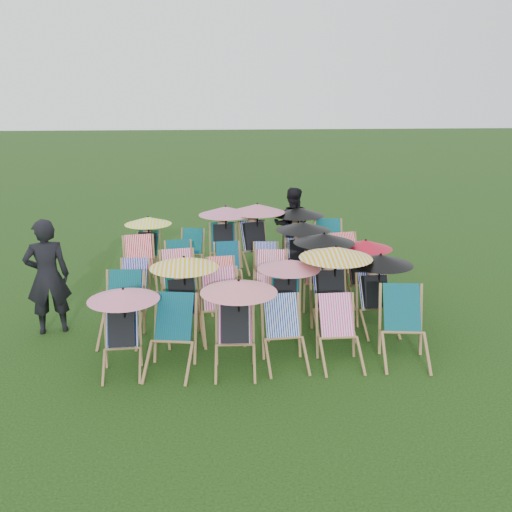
{
  "coord_description": "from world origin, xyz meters",
  "views": [
    {
      "loc": [
        -0.69,
        -9.57,
        3.77
      ],
      "look_at": [
        0.15,
        0.29,
        0.9
      ],
      "focal_mm": 40.0,
      "sensor_mm": 36.0,
      "label": 1
    }
  ],
  "objects": [
    {
      "name": "deckchair_21",
      "position": [
        0.43,
        1.19,
        0.42
      ],
      "size": [
        0.62,
        0.81,
        0.83
      ],
      "rotation": [
        0.0,
        0.0,
        -0.09
      ],
      "color": "olive",
      "rests_on": "ground"
    },
    {
      "name": "deckchair_9",
      "position": [
        0.52,
        -1.05,
        0.63
      ],
      "size": [
        1.0,
        1.06,
        1.19
      ],
      "rotation": [
        0.0,
        0.0,
        -0.14
      ],
      "color": "olive",
      "rests_on": "ground"
    },
    {
      "name": "deckchair_18",
      "position": [
        -2.05,
        1.24,
        0.5
      ],
      "size": [
        0.79,
        1.01,
        1.0
      ],
      "rotation": [
        0.0,
        0.0,
        0.14
      ],
      "color": "olive",
      "rests_on": "ground"
    },
    {
      "name": "deckchair_29",
      "position": [
        1.98,
        2.29,
        0.51
      ],
      "size": [
        0.68,
        0.95,
        1.02
      ],
      "rotation": [
        0.0,
        0.0,
        -0.01
      ],
      "color": "olive",
      "rests_on": "ground"
    },
    {
      "name": "deckchair_0",
      "position": [
        -1.91,
        -2.2,
        0.62
      ],
      "size": [
        0.99,
        1.04,
        1.17
      ],
      "rotation": [
        0.0,
        0.0,
        0.05
      ],
      "color": "olive",
      "rests_on": "ground"
    },
    {
      "name": "deckchair_15",
      "position": [
        0.39,
        -0.01,
        0.49
      ],
      "size": [
        0.77,
        0.98,
        0.98
      ],
      "rotation": [
        0.0,
        0.0,
        -0.14
      ],
      "color": "olive",
      "rests_on": "ground"
    },
    {
      "name": "deckchair_17",
      "position": [
        2.12,
        0.17,
        0.61
      ],
      "size": [
        0.98,
        1.02,
        1.16
      ],
      "rotation": [
        0.0,
        0.0,
        0.04
      ],
      "color": "olive",
      "rests_on": "ground"
    },
    {
      "name": "deckchair_3",
      "position": [
        0.35,
        -2.2,
        0.46
      ],
      "size": [
        0.67,
        0.89,
        0.93
      ],
      "rotation": [
        0.0,
        0.0,
        0.07
      ],
      "color": "olive",
      "rests_on": "ground"
    },
    {
      "name": "deckchair_2",
      "position": [
        -0.34,
        -2.27,
        0.67
      ],
      "size": [
        1.07,
        1.12,
        1.27
      ],
      "rotation": [
        0.0,
        0.0,
        -0.05
      ],
      "color": "olive",
      "rests_on": "ground"
    },
    {
      "name": "deckchair_6",
      "position": [
        -2.08,
        -1.13,
        0.5
      ],
      "size": [
        0.74,
        0.98,
        1.01
      ],
      "rotation": [
        0.0,
        0.0,
        -0.08
      ],
      "color": "olive",
      "rests_on": "ground"
    },
    {
      "name": "deckchair_13",
      "position": [
        -1.22,
        0.02,
        0.51
      ],
      "size": [
        0.81,
        1.03,
        1.02
      ],
      "rotation": [
        0.0,
        0.0,
        0.15
      ],
      "color": "olive",
      "rests_on": "ground"
    },
    {
      "name": "ground",
      "position": [
        0.0,
        0.0,
        0.0
      ],
      "size": [
        100.0,
        100.0,
        0.0
      ],
      "primitive_type": "plane",
      "color": "black",
      "rests_on": "ground"
    },
    {
      "name": "person_left",
      "position": [
        -3.26,
        -0.74,
        0.94
      ],
      "size": [
        0.78,
        0.62,
        1.88
      ],
      "primitive_type": "imported",
      "rotation": [
        0.0,
        0.0,
        3.42
      ],
      "color": "black",
      "rests_on": "ground"
    },
    {
      "name": "deckchair_4",
      "position": [
        1.13,
        -2.25,
        0.46
      ],
      "size": [
        0.62,
        0.86,
        0.92
      ],
      "rotation": [
        0.0,
        0.0,
        0.01
      ],
      "color": "olive",
      "rests_on": "ground"
    },
    {
      "name": "deckchair_12",
      "position": [
        -2.06,
        0.09,
        0.43
      ],
      "size": [
        0.63,
        0.84,
        0.87
      ],
      "rotation": [
        0.0,
        0.0,
        -0.07
      ],
      "color": "olive",
      "rests_on": "ground"
    },
    {
      "name": "deckchair_20",
      "position": [
        -0.31,
        1.17,
        0.43
      ],
      "size": [
        0.62,
        0.83,
        0.86
      ],
      "rotation": [
        0.0,
        0.0,
        0.07
      ],
      "color": "olive",
      "rests_on": "ground"
    },
    {
      "name": "deckchair_23",
      "position": [
        2.1,
        1.15,
        0.49
      ],
      "size": [
        0.79,
        1.0,
        0.99
      ],
      "rotation": [
        0.0,
        0.0,
        0.16
      ],
      "color": "olive",
      "rests_on": "ground"
    },
    {
      "name": "deckchair_5",
      "position": [
        2.08,
        -2.24,
        0.51
      ],
      "size": [
        0.8,
        1.03,
        1.03
      ],
      "rotation": [
        0.0,
        0.0,
        -0.14
      ],
      "color": "olive",
      "rests_on": "ground"
    },
    {
      "name": "deckchair_8",
      "position": [
        -0.52,
        -1.16,
        0.51
      ],
      "size": [
        0.76,
        1.0,
        1.02
      ],
      "rotation": [
        0.0,
        0.0,
        0.09
      ],
      "color": "olive",
      "rests_on": "ground"
    },
    {
      "name": "deckchair_26",
      "position": [
        -0.36,
        2.38,
        0.73
      ],
      "size": [
        1.17,
        1.21,
        1.39
      ],
      "rotation": [
        0.0,
        0.0,
        0.01
      ],
      "color": "olive",
      "rests_on": "ground"
    },
    {
      "name": "deckchair_14",
      "position": [
        -0.45,
        0.07,
        0.43
      ],
      "size": [
        0.66,
        0.86,
        0.87
      ],
      "rotation": [
        0.0,
        0.0,
        0.12
      ],
      "color": "olive",
      "rests_on": "ground"
    },
    {
      "name": "deckchair_7",
      "position": [
        -1.11,
        -1.1,
        0.68
      ],
      "size": [
        1.08,
        1.17,
        1.28
      ],
      "rotation": [
        0.0,
        0.0,
        0.15
      ],
      "color": "olive",
      "rests_on": "ground"
    },
    {
      "name": "person_rear",
      "position": [
        1.19,
        2.88,
        0.86
      ],
      "size": [
        0.94,
        0.8,
        1.71
      ],
      "primitive_type": "imported",
      "rotation": [
        0.0,
        0.0,
        2.94
      ],
      "color": "black",
      "rests_on": "ground"
    },
    {
      "name": "deckchair_19",
      "position": [
        -1.28,
        1.27,
        0.44
      ],
      "size": [
        0.67,
        0.87,
        0.89
      ],
      "rotation": [
        0.0,
        0.0,
        0.11
      ],
      "color": "olive",
      "rests_on": "ground"
    },
    {
      "name": "deckchair_22",
      "position": [
        1.13,
        1.2,
        0.68
      ],
      "size": [
        1.08,
        1.13,
        1.28
      ],
      "rotation": [
        0.0,
        0.0,
        -0.05
      ],
      "color": "olive",
      "rests_on": "ground"
    },
    {
      "name": "deckchair_10",
      "position": [
        1.28,
        -1.1,
        0.74
      ],
      "size": [
        1.17,
        1.22,
        1.39
      ],
      "rotation": [
        0.0,
        0.0,
        0.02
      ],
      "color": "olive",
      "rests_on": "ground"
    },
    {
      "name": "deckchair_28",
      "position": [
        1.22,
        2.43,
        0.7
      ],
      "size": [
        1.12,
        1.19,
        1.33
      ],
      "rotation": [
        0.0,
        0.0,
        -0.17
      ],
      "color": "olive",
      "rests_on": "ground"
    },
    {
      "name": "deckchair_25",
      "position": [
        -1.1,
        2.41,
        0.43
      ],
      "size": [
        0.7,
        0.88,
        0.86
      ],
      "rotation": [
        0.0,
        0.0,
        -0.18
      ],
      "color": "olive",
      "rests_on": "ground"
    },
    {
      "name": "deckchair_11",
      "position": [
        2.02,
        -1.09,
        0.66
      ],
      "size": [
        1.05,
        1.1,
        1.25
      ],
      "rotation": [
        0.0,
        0.0,
        0.05
      ],
      "color": "olive",
      "rests_on": "ground"
    },
    {
      "name": "deckchair_27",
      "position": [
        0.35,
        2.42,
        0.75
      ],
      "size": [
        1.2,
        1.31,
        1.42
      ],
      "rotation": [
        0.0,
        0.0,
        0.2
      ],
      "color": "olive",
      "rests_on": "ground"
    },
    {
      "name": "deckchair_24",
      "position": [
        -2.03,
        2.4,
        0.63
      ],
      "size": [
        1.0,
        1.06,
        1.19
      ],
      "rotation": [
        0.0,
        0.0,
        -0.15
      ],
      "color": "olive",
      "rests_on": "ground"
    },
    {
      "name": "deckchair_16",
      "position": [
        1.32,
        0.13,
        0.69
      ],
      "size": [
        1.11,
        1.18,
        1.31
      ],
      "rotation": [
        0.0,
        0.0,
        -0.17
      ],
      "color": "olive",
      "rests_on": "ground"
    },
    {
      "name": "deckchair_1",
      "position": [
        -1.25,
        -2.25,
        0.5
      ],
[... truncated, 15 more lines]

